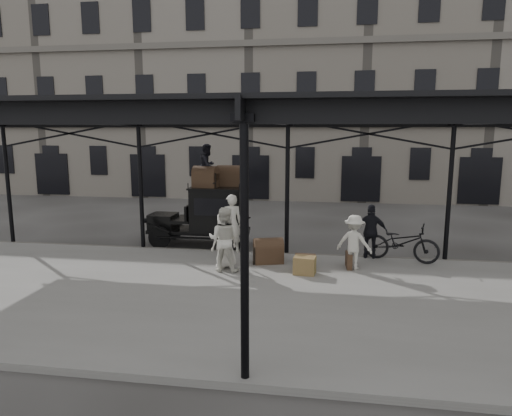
{
  "coord_description": "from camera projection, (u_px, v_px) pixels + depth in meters",
  "views": [
    {
      "loc": [
        1.24,
        -12.63,
        4.17
      ],
      "look_at": [
        -0.96,
        1.6,
        1.7
      ],
      "focal_mm": 32.0,
      "sensor_mm": 36.0,
      "label": 1
    }
  ],
  "objects": [
    {
      "name": "porter_right",
      "position": [
        354.0,
        242.0,
        13.24
      ],
      "size": [
        1.17,
        0.9,
        1.6
      ],
      "primitive_type": "imported",
      "rotation": [
        0.0,
        0.0,
        2.81
      ],
      "color": "beige",
      "rests_on": "platform"
    },
    {
      "name": "platform",
      "position": [
        272.0,
        298.0,
        11.24
      ],
      "size": [
        28.0,
        8.0,
        0.15
      ],
      "primitive_type": "cube",
      "color": "slate",
      "rests_on": "ground"
    },
    {
      "name": "suitcase_flat",
      "position": [
        305.0,
        260.0,
        13.52
      ],
      "size": [
        0.61,
        0.18,
        0.4
      ],
      "primitive_type": "cube",
      "rotation": [
        0.0,
        0.0,
        -0.04
      ],
      "color": "#453420",
      "rests_on": "platform"
    },
    {
      "name": "porter_left",
      "position": [
        231.0,
        223.0,
        15.03
      ],
      "size": [
        0.83,
        0.69,
        1.95
      ],
      "primitive_type": "imported",
      "rotation": [
        0.0,
        0.0,
        3.5
      ],
      "color": "beige",
      "rests_on": "platform"
    },
    {
      "name": "steamer_trunk_roof_far",
      "position": [
        229.0,
        177.0,
        16.34
      ],
      "size": [
        0.85,
        0.52,
        0.62
      ],
      "primitive_type": null,
      "rotation": [
        0.0,
        0.0,
        0.01
      ],
      "color": "#453420",
      "rests_on": "taxi"
    },
    {
      "name": "canopy",
      "position": [
        275.0,
        112.0,
        10.74
      ],
      "size": [
        22.5,
        9.0,
        4.74
      ],
      "color": "black",
      "rests_on": "ground"
    },
    {
      "name": "porter_official",
      "position": [
        371.0,
        232.0,
        14.37
      ],
      "size": [
        1.04,
        0.52,
        1.71
      ],
      "primitive_type": "imported",
      "rotation": [
        0.0,
        0.0,
        3.04
      ],
      "color": "black",
      "rests_on": "platform"
    },
    {
      "name": "porter_centre",
      "position": [
        225.0,
        240.0,
        13.37
      ],
      "size": [
        0.97,
        0.96,
        1.7
      ],
      "primitive_type": "imported",
      "rotation": [
        0.0,
        0.0,
        3.91
      ],
      "color": "beige",
      "rests_on": "platform"
    },
    {
      "name": "building_frontage",
      "position": [
        309.0,
        86.0,
        29.54
      ],
      "size": [
        64.0,
        8.0,
        14.0
      ],
      "primitive_type": "cube",
      "color": "slate",
      "rests_on": "ground"
    },
    {
      "name": "steamer_trunk_platform",
      "position": [
        268.0,
        252.0,
        13.95
      ],
      "size": [
        1.0,
        0.78,
        0.64
      ],
      "primitive_type": null,
      "rotation": [
        0.0,
        0.0,
        0.31
      ],
      "color": "#453420",
      "rests_on": "platform"
    },
    {
      "name": "steamer_trunk_roof_near",
      "position": [
        206.0,
        178.0,
        16.01
      ],
      "size": [
        0.92,
        0.64,
        0.62
      ],
      "primitive_type": null,
      "rotation": [
        0.0,
        0.0,
        -0.15
      ],
      "color": "#453420",
      "rests_on": "taxi"
    },
    {
      "name": "wicker_hamper",
      "position": [
        305.0,
        265.0,
        12.86
      ],
      "size": [
        0.65,
        0.52,
        0.5
      ],
      "primitive_type": "cube",
      "rotation": [
        0.0,
        0.0,
        -0.12
      ],
      "color": "olive",
      "rests_on": "platform"
    },
    {
      "name": "suitcase_upright",
      "position": [
        349.0,
        260.0,
        13.45
      ],
      "size": [
        0.19,
        0.61,
        0.45
      ],
      "primitive_type": "cube",
      "rotation": [
        0.0,
        0.0,
        0.07
      ],
      "color": "#453420",
      "rests_on": "platform"
    },
    {
      "name": "ground",
      "position": [
        280.0,
        276.0,
        13.2
      ],
      "size": [
        120.0,
        120.0,
        0.0
      ],
      "primitive_type": "plane",
      "color": "#383533",
      "rests_on": "ground"
    },
    {
      "name": "bicycle",
      "position": [
        401.0,
        242.0,
        14.08
      ],
      "size": [
        2.4,
        1.38,
        1.19
      ],
      "primitive_type": "imported",
      "rotation": [
        0.0,
        0.0,
        1.29
      ],
      "color": "black",
      "rests_on": "platform"
    },
    {
      "name": "taxi",
      "position": [
        210.0,
        213.0,
        16.46
      ],
      "size": [
        3.65,
        1.55,
        2.18
      ],
      "color": "black",
      "rests_on": "ground"
    },
    {
      "name": "porter_midleft",
      "position": [
        224.0,
        239.0,
        13.04
      ],
      "size": [
        0.95,
        0.76,
        1.86
      ],
      "primitive_type": "imported",
      "rotation": [
        0.0,
        0.0,
        3.08
      ],
      "color": "beige",
      "rests_on": "platform"
    },
    {
      "name": "porter_roof",
      "position": [
        208.0,
        165.0,
        16.08
      ],
      "size": [
        0.75,
        0.86,
        1.51
      ],
      "primitive_type": "imported",
      "rotation": [
        0.0,
        0.0,
        1.3
      ],
      "color": "black",
      "rests_on": "taxi"
    }
  ]
}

